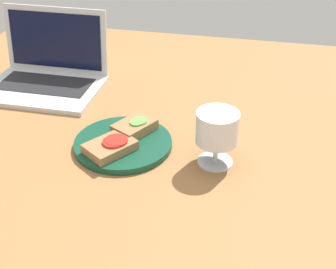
{
  "coord_description": "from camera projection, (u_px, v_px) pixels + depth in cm",
  "views": [
    {
      "loc": [
        20.95,
        -83.43,
        60.12
      ],
      "look_at": [
        2.99,
        -2.64,
        8.0
      ],
      "focal_mm": 50.0,
      "sensor_mm": 36.0,
      "label": 1
    }
  ],
  "objects": [
    {
      "name": "wooden_table",
      "position": [
        157.0,
        151.0,
        1.04
      ],
      "size": [
        140.0,
        140.0,
        3.0
      ],
      "primitive_type": "cube",
      "color": "#9E6B3D",
      "rests_on": "ground"
    },
    {
      "name": "plate",
      "position": [
        123.0,
        144.0,
        1.03
      ],
      "size": [
        21.48,
        21.48,
        1.47
      ],
      "primitive_type": "cylinder",
      "color": "#144733",
      "rests_on": "wooden_table"
    },
    {
      "name": "sandwich_with_tomato",
      "position": [
        111.0,
        146.0,
        0.98
      ],
      "size": [
        11.62,
        12.31,
        2.55
      ],
      "color": "#937047",
      "rests_on": "plate"
    },
    {
      "name": "sandwich_with_cucumber",
      "position": [
        135.0,
        127.0,
        1.05
      ],
      "size": [
        9.94,
        11.02,
        2.8
      ],
      "color": "#937047",
      "rests_on": "plate"
    },
    {
      "name": "wine_glass",
      "position": [
        217.0,
        129.0,
        0.94
      ],
      "size": [
        8.72,
        8.72,
        11.83
      ],
      "color": "white",
      "rests_on": "wooden_table"
    },
    {
      "name": "laptop",
      "position": [
        47.0,
        71.0,
        1.27
      ],
      "size": [
        30.22,
        23.69,
        19.36
      ],
      "color": "silver",
      "rests_on": "wooden_table"
    }
  ]
}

